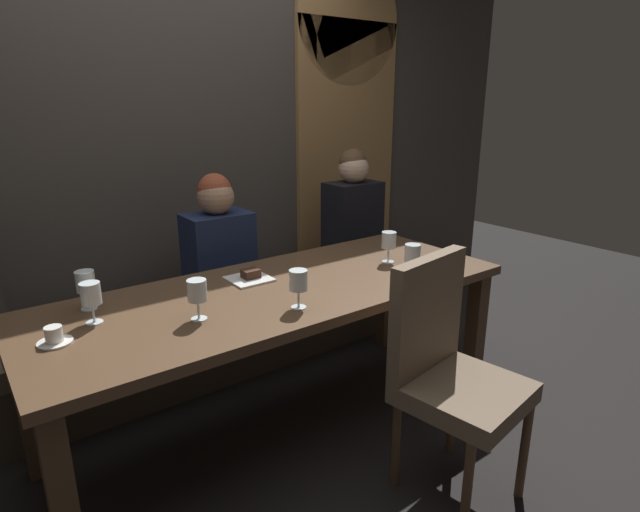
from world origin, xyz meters
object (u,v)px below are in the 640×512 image
(wine_glass_far_right, at_px, (86,283))
(wine_glass_center_front, at_px, (298,282))
(chair_near_side, at_px, (448,363))
(wine_glass_end_left, at_px, (91,295))
(diner_redhead, at_px, (218,243))
(dessert_plate, at_px, (250,277))
(diner_bearded, at_px, (353,212))
(wine_glass_near_right, at_px, (413,254))
(espresso_cup, at_px, (54,337))
(wine_glass_center_back, at_px, (197,291))
(dining_table, at_px, (279,305))
(banquette_bench, at_px, (217,335))
(wine_glass_far_left, at_px, (389,241))

(wine_glass_far_right, relative_size, wine_glass_center_front, 1.00)
(chair_near_side, bearing_deg, wine_glass_end_left, 143.55)
(diner_redhead, relative_size, dessert_plate, 3.86)
(diner_bearded, distance_m, wine_glass_end_left, 1.92)
(diner_bearded, xyz_separation_m, wine_glass_center_front, (-1.11, -0.96, 0.02))
(chair_near_side, height_order, wine_glass_near_right, chair_near_side)
(wine_glass_far_right, height_order, wine_glass_center_front, same)
(wine_glass_near_right, xyz_separation_m, dessert_plate, (-0.65, 0.44, -0.10))
(diner_redhead, height_order, espresso_cup, diner_redhead)
(wine_glass_center_back, distance_m, wine_glass_end_left, 0.40)
(dining_table, bearing_deg, wine_glass_end_left, 172.63)
(banquette_bench, height_order, wine_glass_far_right, wine_glass_far_right)
(wine_glass_center_back, distance_m, espresso_cup, 0.52)
(wine_glass_far_right, distance_m, wine_glass_center_front, 0.86)
(diner_redhead, relative_size, wine_glass_center_front, 4.47)
(wine_glass_center_front, bearing_deg, espresso_cup, 163.97)
(dining_table, distance_m, wine_glass_far_right, 0.82)
(wine_glass_center_back, height_order, dessert_plate, wine_glass_center_back)
(banquette_bench, height_order, wine_glass_end_left, wine_glass_end_left)
(banquette_bench, bearing_deg, dining_table, -90.00)
(wine_glass_center_front, bearing_deg, banquette_bench, 86.50)
(wine_glass_far_left, distance_m, dessert_plate, 0.76)
(dining_table, height_order, wine_glass_end_left, wine_glass_end_left)
(espresso_cup, bearing_deg, wine_glass_far_right, 55.31)
(espresso_cup, height_order, dessert_plate, espresso_cup)
(wine_glass_end_left, relative_size, wine_glass_center_front, 1.00)
(diner_redhead, relative_size, wine_glass_far_left, 4.47)
(banquette_bench, xyz_separation_m, chair_near_side, (0.34, -1.42, 0.33))
(diner_bearded, bearing_deg, wine_glass_far_left, -117.12)
(diner_bearded, bearing_deg, wine_glass_far_right, -165.80)
(wine_glass_center_front, xyz_separation_m, dessert_plate, (0.01, 0.42, -0.10))
(banquette_bench, height_order, wine_glass_near_right, wine_glass_near_right)
(dessert_plate, bearing_deg, wine_glass_far_left, -15.10)
(wine_glass_far_left, xyz_separation_m, wine_glass_near_right, (-0.08, -0.24, 0.00))
(espresso_cup, bearing_deg, wine_glass_far_left, -0.88)
(banquette_bench, bearing_deg, diner_bearded, 0.74)
(wine_glass_center_front, height_order, wine_glass_near_right, same)
(dining_table, relative_size, banquette_bench, 0.88)
(banquette_bench, bearing_deg, diner_redhead, -40.36)
(wine_glass_far_right, relative_size, dessert_plate, 0.86)
(banquette_bench, xyz_separation_m, wine_glass_end_left, (-0.77, -0.60, 0.63))
(wine_glass_center_back, bearing_deg, banquette_bench, 61.68)
(chair_near_side, relative_size, wine_glass_center_front, 5.98)
(diner_redhead, relative_size, wine_glass_end_left, 4.47)
(wine_glass_center_back, relative_size, espresso_cup, 1.37)
(wine_glass_center_back, height_order, wine_glass_near_right, same)
(diner_bearded, xyz_separation_m, wine_glass_far_left, (-0.38, -0.74, 0.03))
(wine_glass_center_front, height_order, wine_glass_far_left, same)
(chair_near_side, distance_m, diner_bearded, 1.62)
(wine_glass_center_back, bearing_deg, wine_glass_far_left, 4.55)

